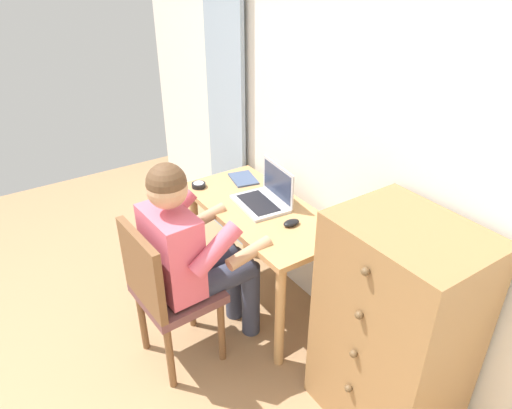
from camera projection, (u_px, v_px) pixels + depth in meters
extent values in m
cube|color=silver|center=(343.00, 126.00, 2.48)|extent=(4.80, 0.05, 2.50)
cube|color=#8EA3B7|center=(226.00, 106.00, 3.35)|extent=(0.48, 0.03, 2.15)
cube|color=tan|center=(261.00, 210.00, 2.79)|extent=(1.10, 0.53, 0.03)
cylinder|color=tan|center=(196.00, 234.00, 3.23)|extent=(0.06, 0.06, 0.69)
cylinder|color=tan|center=(280.00, 317.00, 2.51)|extent=(0.06, 0.06, 0.69)
cylinder|color=tan|center=(246.00, 217.00, 3.43)|extent=(0.06, 0.06, 0.69)
cylinder|color=tan|center=(337.00, 289.00, 2.71)|extent=(0.06, 0.06, 0.69)
cube|color=olive|center=(394.00, 330.00, 2.14)|extent=(0.63, 0.48, 1.11)
sphere|color=brown|center=(348.00, 388.00, 2.12)|extent=(0.04, 0.04, 0.04)
sphere|color=brown|center=(353.00, 354.00, 2.01)|extent=(0.04, 0.04, 0.04)
sphere|color=brown|center=(359.00, 315.00, 1.90)|extent=(0.04, 0.04, 0.04)
sphere|color=brown|center=(365.00, 272.00, 1.79)|extent=(0.04, 0.04, 0.04)
cube|color=brown|center=(178.00, 293.00, 2.52)|extent=(0.44, 0.42, 0.05)
cube|color=brown|center=(142.00, 270.00, 2.31)|extent=(0.42, 0.06, 0.42)
cylinder|color=brown|center=(221.00, 330.00, 2.60)|extent=(0.04, 0.04, 0.43)
cylinder|color=brown|center=(191.00, 298.00, 2.84)|extent=(0.04, 0.04, 0.43)
cylinder|color=brown|center=(170.00, 357.00, 2.44)|extent=(0.04, 0.04, 0.43)
cylinder|color=brown|center=(142.00, 320.00, 2.67)|extent=(0.04, 0.04, 0.43)
cylinder|color=#33384C|center=(221.00, 279.00, 2.55)|extent=(0.16, 0.41, 0.14)
cylinder|color=#33384C|center=(204.00, 263.00, 2.68)|extent=(0.16, 0.41, 0.14)
cylinder|color=#33384C|center=(251.00, 299.00, 2.78)|extent=(0.11, 0.11, 0.50)
cylinder|color=#33384C|center=(234.00, 284.00, 2.90)|extent=(0.11, 0.11, 0.50)
cube|color=#D1566B|center=(172.00, 252.00, 2.38)|extent=(0.37, 0.22, 0.46)
cylinder|color=#D1566B|center=(216.00, 250.00, 2.25)|extent=(0.10, 0.30, 0.25)
cylinder|color=#D1566B|center=(173.00, 212.00, 2.56)|extent=(0.10, 0.30, 0.25)
cylinder|color=tan|center=(249.00, 253.00, 2.41)|extent=(0.08, 0.27, 0.11)
cylinder|color=tan|center=(205.00, 218.00, 2.72)|extent=(0.08, 0.27, 0.11)
sphere|color=tan|center=(167.00, 189.00, 2.21)|extent=(0.20, 0.20, 0.20)
sphere|color=#513823|center=(166.00, 183.00, 2.19)|extent=(0.20, 0.20, 0.20)
cube|color=#B7BABF|center=(260.00, 204.00, 2.80)|extent=(0.36, 0.27, 0.02)
cube|color=black|center=(258.00, 203.00, 2.79)|extent=(0.30, 0.18, 0.00)
cube|color=#B7BABF|center=(278.00, 182.00, 2.80)|extent=(0.34, 0.04, 0.22)
cube|color=#2D3851|center=(277.00, 182.00, 2.79)|extent=(0.30, 0.03, 0.18)
ellipsoid|color=black|center=(291.00, 223.00, 2.60)|extent=(0.06, 0.10, 0.03)
cylinder|color=black|center=(199.00, 185.00, 3.01)|extent=(0.09, 0.09, 0.03)
cylinder|color=silver|center=(199.00, 183.00, 3.00)|extent=(0.06, 0.06, 0.00)
cube|color=#3D4C6B|center=(243.00, 179.00, 3.11)|extent=(0.24, 0.19, 0.01)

